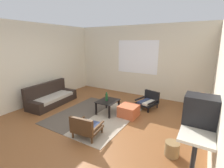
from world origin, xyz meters
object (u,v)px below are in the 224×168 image
object	(u,v)px
crt_television	(200,110)
armchair_striped_foreground	(86,127)
ottoman_orange	(129,111)
armchair_by_window	(148,101)
couch	(51,98)
console_shelf	(199,123)
glass_bottle	(107,97)
clay_vase	(202,103)
wicker_basket	(172,149)
coffee_table	(108,103)

from	to	relation	value
crt_television	armchair_striped_foreground	bearing A→B (deg)	-176.38
ottoman_orange	armchair_by_window	bearing A→B (deg)	73.55
couch	console_shelf	xyz separation A→B (m)	(4.46, -0.60, 0.56)
armchair_by_window	ottoman_orange	size ratio (longest dim) A/B	1.44
glass_bottle	couch	bearing A→B (deg)	-170.06
crt_television	clay_vase	size ratio (longest dim) A/B	1.46
armchair_striped_foreground	wicker_basket	distance (m)	1.82
coffee_table	ottoman_orange	distance (m)	0.66
coffee_table	crt_television	bearing A→B (deg)	-26.19
clay_vase	couch	bearing A→B (deg)	177.57
armchair_striped_foreground	console_shelf	distance (m)	2.24
armchair_striped_foreground	console_shelf	xyz separation A→B (m)	(2.15, 0.35, 0.53)
clay_vase	wicker_basket	size ratio (longest dim) A/B	1.13
wicker_basket	glass_bottle	bearing A→B (deg)	155.29
coffee_table	wicker_basket	bearing A→B (deg)	-25.29
console_shelf	glass_bottle	world-z (taller)	console_shelf
clay_vase	ottoman_orange	bearing A→B (deg)	158.86
coffee_table	clay_vase	xyz separation A→B (m)	(2.40, -0.56, 0.67)
glass_bottle	console_shelf	bearing A→B (deg)	-21.43
coffee_table	glass_bottle	size ratio (longest dim) A/B	2.42
armchair_striped_foreground	clay_vase	xyz separation A→B (m)	(2.15, 0.76, 0.74)
clay_vase	glass_bottle	world-z (taller)	clay_vase
ottoman_orange	wicker_basket	size ratio (longest dim) A/B	1.81
armchair_by_window	glass_bottle	distance (m)	1.44
console_shelf	crt_television	xyz separation A→B (m)	(-0.00, -0.21, 0.32)
ottoman_orange	crt_television	distance (m)	2.39
console_shelf	wicker_basket	world-z (taller)	console_shelf
armchair_by_window	clay_vase	distance (m)	2.32
couch	crt_television	bearing A→B (deg)	-10.29
ottoman_orange	console_shelf	bearing A→B (deg)	-31.67
ottoman_orange	wicker_basket	bearing A→B (deg)	-37.77
couch	crt_television	distance (m)	4.62
coffee_table	armchair_striped_foreground	xyz separation A→B (m)	(0.25, -1.31, -0.08)
ottoman_orange	crt_television	world-z (taller)	crt_television
armchair_by_window	crt_television	world-z (taller)	crt_television
crt_television	clay_vase	world-z (taller)	crt_television
couch	armchair_striped_foreground	xyz separation A→B (m)	(2.31, -0.95, 0.03)
coffee_table	armchair_by_window	world-z (taller)	armchair_by_window
wicker_basket	armchair_striped_foreground	bearing A→B (deg)	-168.77
couch	clay_vase	world-z (taller)	clay_vase
coffee_table	wicker_basket	size ratio (longest dim) A/B	2.30
couch	ottoman_orange	distance (m)	2.74
coffee_table	armchair_striped_foreground	distance (m)	1.34
crt_television	wicker_basket	distance (m)	1.05
armchair_striped_foreground	crt_television	size ratio (longest dim) A/B	1.39
crt_television	couch	bearing A→B (deg)	169.71
clay_vase	glass_bottle	bearing A→B (deg)	167.34
couch	crt_television	xyz separation A→B (m)	(4.46, -0.81, 0.88)
couch	wicker_basket	size ratio (longest dim) A/B	6.32
console_shelf	glass_bottle	xyz separation A→B (m)	(-2.43, 0.95, -0.27)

